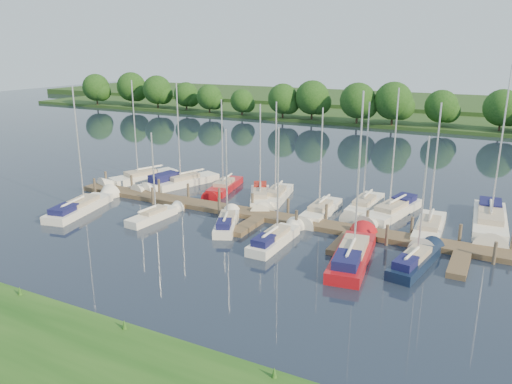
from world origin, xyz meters
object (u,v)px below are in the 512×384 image
at_px(dock, 260,218).
at_px(sailboat_n_5, 276,197).
at_px(sailboat_s_2, 227,223).
at_px(motorboat, 162,184).
at_px(sailboat_n_0, 140,179).

distance_m(dock, sailboat_n_5, 5.88).
bearing_deg(sailboat_s_2, dock, 36.51).
bearing_deg(motorboat, sailboat_n_0, -2.20).
xyz_separation_m(dock, sailboat_n_5, (-1.18, 5.76, 0.08)).
relative_size(dock, sailboat_s_2, 4.82).
height_order(dock, sailboat_n_0, sailboat_n_0).
xyz_separation_m(sailboat_n_0, sailboat_n_5, (16.06, 0.46, -0.00)).
bearing_deg(sailboat_n_5, dock, 90.82).
bearing_deg(motorboat, sailboat_n_5, -161.10).
bearing_deg(sailboat_n_0, sailboat_s_2, 173.75).
height_order(dock, sailboat_n_5, sailboat_n_5).
bearing_deg(dock, sailboat_n_0, 162.90).
bearing_deg(sailboat_s_2, motorboat, 126.00).
relative_size(motorboat, sailboat_n_5, 0.67).
height_order(dock, sailboat_s_2, sailboat_s_2).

